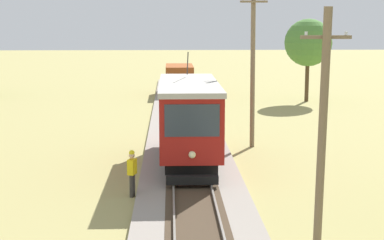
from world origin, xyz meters
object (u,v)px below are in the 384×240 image
object	(u,v)px
freight_car	(179,77)
track_worker	(132,171)
tree_left_far	(308,43)
utility_pole_near_tram	(323,128)
utility_pole_mid	(253,63)
red_tram	(189,118)

from	to	relation	value
freight_car	track_worker	size ratio (longest dim) A/B	2.91
freight_car	tree_left_far	distance (m)	11.83
utility_pole_near_tram	tree_left_far	size ratio (longest dim) A/B	1.03
freight_car	track_worker	world-z (taller)	freight_car
track_worker	utility_pole_mid	bearing A→B (deg)	-102.42
track_worker	tree_left_far	distance (m)	28.96
utility_pole_mid	utility_pole_near_tram	bearing A→B (deg)	-90.00
freight_car	utility_pole_mid	xyz separation A→B (m)	(3.44, -21.81, 2.78)
utility_pole_near_tram	track_worker	xyz separation A→B (m)	(-5.70, 5.20, -2.55)
freight_car	utility_pole_near_tram	distance (m)	36.02
red_tram	utility_pole_mid	world-z (taller)	utility_pole_mid
utility_pole_near_tram	utility_pole_mid	xyz separation A→B (m)	(0.00, 14.00, 0.80)
red_tram	freight_car	distance (m)	25.98
red_tram	utility_pole_near_tram	size ratio (longest dim) A/B	1.24
utility_pole_near_tram	utility_pole_mid	distance (m)	14.02
freight_car	utility_pole_near_tram	size ratio (longest dim) A/B	0.76
track_worker	utility_pole_near_tram	bearing A→B (deg)	158.13
red_tram	track_worker	xyz separation A→B (m)	(-2.26, -4.63, -1.21)
tree_left_far	utility_pole_near_tram	bearing A→B (deg)	-102.53
utility_pole_near_tram	track_worker	world-z (taller)	utility_pole_near_tram
red_tram	track_worker	world-z (taller)	red_tram
freight_car	utility_pole_mid	distance (m)	22.25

